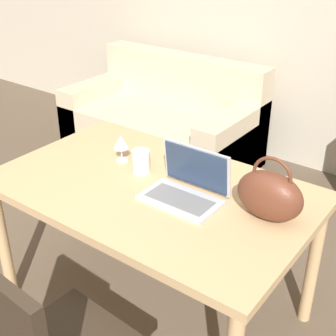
{
  "coord_description": "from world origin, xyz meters",
  "views": [
    {
      "loc": [
        1.2,
        -0.76,
        1.79
      ],
      "look_at": [
        0.14,
        0.67,
        0.85
      ],
      "focal_mm": 50.0,
      "sensor_mm": 36.0,
      "label": 1
    }
  ],
  "objects_px": {
    "drinking_glass": "(141,161)",
    "handbag": "(270,195)",
    "laptop": "(188,185)",
    "couch": "(164,125)",
    "wine_glass": "(121,143)"
  },
  "relations": [
    {
      "from": "drinking_glass",
      "to": "handbag",
      "type": "bearing_deg",
      "value": 0.04
    },
    {
      "from": "couch",
      "to": "drinking_glass",
      "type": "relative_size",
      "value": 13.56
    },
    {
      "from": "couch",
      "to": "wine_glass",
      "type": "distance_m",
      "value": 1.65
    },
    {
      "from": "couch",
      "to": "wine_glass",
      "type": "relative_size",
      "value": 11.32
    },
    {
      "from": "couch",
      "to": "drinking_glass",
      "type": "height_order",
      "value": "drinking_glass"
    },
    {
      "from": "couch",
      "to": "wine_glass",
      "type": "xyz_separation_m",
      "value": [
        0.76,
        -1.36,
        0.55
      ]
    },
    {
      "from": "wine_glass",
      "to": "handbag",
      "type": "distance_m",
      "value": 0.81
    },
    {
      "from": "drinking_glass",
      "to": "handbag",
      "type": "height_order",
      "value": "handbag"
    },
    {
      "from": "laptop",
      "to": "handbag",
      "type": "bearing_deg",
      "value": 8.62
    },
    {
      "from": "couch",
      "to": "laptop",
      "type": "xyz_separation_m",
      "value": [
        1.22,
        -1.45,
        0.51
      ]
    },
    {
      "from": "handbag",
      "to": "laptop",
      "type": "bearing_deg",
      "value": -171.38
    },
    {
      "from": "couch",
      "to": "handbag",
      "type": "height_order",
      "value": "handbag"
    },
    {
      "from": "laptop",
      "to": "wine_glass",
      "type": "height_order",
      "value": "laptop"
    },
    {
      "from": "drinking_glass",
      "to": "couch",
      "type": "bearing_deg",
      "value": 123.35
    },
    {
      "from": "handbag",
      "to": "couch",
      "type": "bearing_deg",
      "value": 138.53
    }
  ]
}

